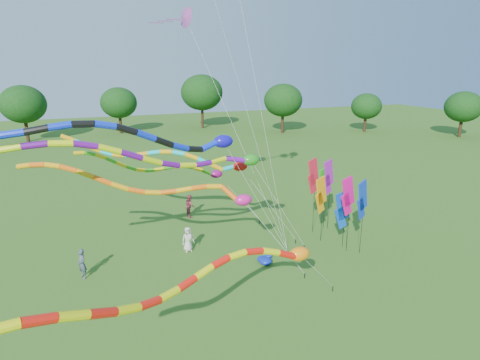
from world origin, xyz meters
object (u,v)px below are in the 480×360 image
object	(u,v)px
person_a	(188,239)
person_c	(190,206)
blue_nylon_heap	(271,257)
tube_kite_orange	(162,187)
tube_kite_red	(222,272)
person_b	(82,264)

from	to	relation	value
person_a	person_c	distance (m)	6.02
blue_nylon_heap	person_a	bearing A→B (deg)	145.40
tube_kite_orange	blue_nylon_heap	size ratio (longest dim) A/B	12.89
tube_kite_orange	person_c	bearing A→B (deg)	90.73
blue_nylon_heap	person_a	size ratio (longest dim) A/B	0.66
blue_nylon_heap	tube_kite_red	bearing A→B (deg)	-128.01
tube_kite_orange	person_a	distance (m)	5.46
tube_kite_orange	person_b	world-z (taller)	tube_kite_orange
blue_nylon_heap	person_a	xyz separation A→B (m)	(-4.34, 3.00, 0.62)
blue_nylon_heap	person_a	distance (m)	5.31
blue_nylon_heap	person_c	size ratio (longest dim) A/B	0.61
tube_kite_orange	blue_nylon_heap	world-z (taller)	tube_kite_orange
tube_kite_orange	person_b	bearing A→B (deg)	-175.65
tube_kite_red	person_a	distance (m)	10.42
blue_nylon_heap	person_b	xyz separation A→B (m)	(-10.56, 1.84, 0.67)
person_b	tube_kite_red	bearing A→B (deg)	5.80
tube_kite_orange	person_c	size ratio (longest dim) A/B	7.85
person_b	blue_nylon_heap	bearing A→B (deg)	55.44
person_a	person_c	xyz separation A→B (m)	(1.61, 5.80, 0.07)
person_a	person_c	size ratio (longest dim) A/B	0.92
person_a	person_b	xyz separation A→B (m)	(-6.22, -1.16, 0.05)
person_a	person_c	bearing A→B (deg)	68.78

